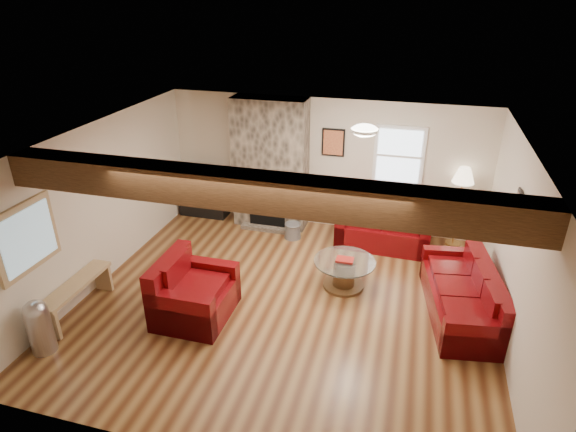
# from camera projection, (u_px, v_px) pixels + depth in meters

# --- Properties ---
(room) EXTENTS (8.00, 8.00, 8.00)m
(room) POSITION_uv_depth(u_px,v_px,m) (286.00, 228.00, 6.70)
(room) COLOR #532C16
(room) RESTS_ON ground
(floor) EXTENTS (6.00, 6.00, 0.00)m
(floor) POSITION_uv_depth(u_px,v_px,m) (286.00, 302.00, 7.24)
(floor) COLOR #532C16
(floor) RESTS_ON ground
(oak_beam) EXTENTS (6.00, 0.36, 0.38)m
(oak_beam) POSITION_uv_depth(u_px,v_px,m) (255.00, 191.00, 5.16)
(oak_beam) COLOR #311F0E
(oak_beam) RESTS_ON room
(chimney_breast) EXTENTS (1.40, 0.67, 2.50)m
(chimney_breast) POSITION_uv_depth(u_px,v_px,m) (270.00, 166.00, 9.12)
(chimney_breast) COLOR #332E27
(chimney_breast) RESTS_ON floor
(back_window) EXTENTS (0.90, 0.08, 1.10)m
(back_window) POSITION_uv_depth(u_px,v_px,m) (399.00, 156.00, 8.61)
(back_window) COLOR white
(back_window) RESTS_ON room
(hatch_window) EXTENTS (0.08, 1.00, 0.90)m
(hatch_window) POSITION_uv_depth(u_px,v_px,m) (26.00, 238.00, 6.02)
(hatch_window) COLOR #A88059
(hatch_window) RESTS_ON room
(ceiling_dome) EXTENTS (0.40, 0.40, 0.18)m
(ceiling_dome) POSITION_uv_depth(u_px,v_px,m) (365.00, 132.00, 6.76)
(ceiling_dome) COLOR white
(ceiling_dome) RESTS_ON room
(artwork_back) EXTENTS (0.42, 0.06, 0.52)m
(artwork_back) POSITION_uv_depth(u_px,v_px,m) (333.00, 143.00, 8.83)
(artwork_back) COLOR black
(artwork_back) RESTS_ON room
(artwork_right) EXTENTS (0.06, 0.55, 0.42)m
(artwork_right) POSITION_uv_depth(u_px,v_px,m) (519.00, 210.00, 6.04)
(artwork_right) COLOR black
(artwork_right) RESTS_ON room
(sofa_three) EXTENTS (1.13, 2.10, 0.77)m
(sofa_three) POSITION_uv_depth(u_px,v_px,m) (461.00, 291.00, 6.82)
(sofa_three) COLOR #470507
(sofa_three) RESTS_ON floor
(loveseat) EXTENTS (1.68, 1.00, 0.88)m
(loveseat) POSITION_uv_depth(u_px,v_px,m) (384.00, 222.00, 8.70)
(loveseat) COLOR #470507
(loveseat) RESTS_ON floor
(armchair_red) EXTENTS (0.97, 1.10, 0.89)m
(armchair_red) POSITION_uv_depth(u_px,v_px,m) (194.00, 289.00, 6.77)
(armchair_red) COLOR #470507
(armchair_red) RESTS_ON floor
(coffee_table) EXTENTS (0.96, 0.96, 0.50)m
(coffee_table) POSITION_uv_depth(u_px,v_px,m) (344.00, 274.00, 7.52)
(coffee_table) COLOR #452C16
(coffee_table) RESTS_ON floor
(tv_cabinet) EXTENTS (0.96, 0.38, 0.48)m
(tv_cabinet) POSITION_uv_depth(u_px,v_px,m) (205.00, 204.00, 9.92)
(tv_cabinet) COLOR black
(tv_cabinet) RESTS_ON floor
(television) EXTENTS (0.87, 0.11, 0.50)m
(television) POSITION_uv_depth(u_px,v_px,m) (203.00, 181.00, 9.71)
(television) COLOR black
(television) RESTS_ON tv_cabinet
(floor_lamp) EXTENTS (0.38, 0.38, 1.48)m
(floor_lamp) POSITION_uv_depth(u_px,v_px,m) (463.00, 180.00, 8.32)
(floor_lamp) COLOR tan
(floor_lamp) RESTS_ON floor
(pine_bench) EXTENTS (0.30, 1.30, 0.49)m
(pine_bench) POSITION_uv_depth(u_px,v_px,m) (78.00, 298.00, 6.92)
(pine_bench) COLOR #A88059
(pine_bench) RESTS_ON floor
(pedal_bin) EXTENTS (0.36, 0.36, 0.77)m
(pedal_bin) POSITION_uv_depth(u_px,v_px,m) (39.00, 326.00, 6.12)
(pedal_bin) COLOR #B2B2B7
(pedal_bin) RESTS_ON floor
(coal_bucket) EXTENTS (0.32, 0.32, 0.30)m
(coal_bucket) POSITION_uv_depth(u_px,v_px,m) (293.00, 231.00, 9.03)
(coal_bucket) COLOR gray
(coal_bucket) RESTS_ON floor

